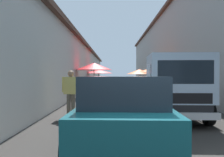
% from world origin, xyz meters
% --- Properties ---
extents(ground, '(90.00, 90.00, 0.00)m').
position_xyz_m(ground, '(13.50, 0.00, 0.00)').
color(ground, '#33302D').
extents(building_left_whitewash, '(49.80, 7.50, 4.22)m').
position_xyz_m(building_left_whitewash, '(15.75, 6.85, 2.12)').
color(building_left_whitewash, silver).
rests_on(building_left_whitewash, ground).
extents(building_right_concrete, '(49.80, 7.50, 7.07)m').
position_xyz_m(building_right_concrete, '(15.75, -6.85, 3.54)').
color(building_right_concrete, gray).
rests_on(building_right_concrete, ground).
extents(fruit_stall_near_left, '(2.81, 2.81, 2.12)m').
position_xyz_m(fruit_stall_near_left, '(19.50, 2.34, 1.67)').
color(fruit_stall_near_left, '#9E9EA3').
rests_on(fruit_stall_near_left, ground).
extents(fruit_stall_far_right, '(2.57, 2.57, 2.25)m').
position_xyz_m(fruit_stall_far_right, '(14.62, -2.28, 1.69)').
color(fruit_stall_far_right, '#9E9EA3').
rests_on(fruit_stall_far_right, ground).
extents(fruit_stall_near_right, '(2.40, 2.40, 2.38)m').
position_xyz_m(fruit_stall_near_right, '(12.50, 2.18, 1.83)').
color(fruit_stall_near_right, '#9E9EA3').
rests_on(fruit_stall_near_right, ground).
extents(fruit_stall_far_left, '(2.40, 2.40, 2.10)m').
position_xyz_m(fruit_stall_far_left, '(18.46, -1.48, 1.58)').
color(fruit_stall_far_left, '#9E9EA3').
rests_on(fruit_stall_far_left, ground).
extents(hatchback_car, '(3.96, 2.03, 1.45)m').
position_xyz_m(hatchback_car, '(2.01, 0.70, 0.74)').
color(hatchback_car, '#0F4C56').
rests_on(hatchback_car, ground).
extents(delivery_truck, '(4.99, 2.13, 2.08)m').
position_xyz_m(delivery_truck, '(4.68, -1.06, 1.04)').
color(delivery_truck, black).
rests_on(delivery_truck, ground).
extents(vendor_by_crates, '(0.28, 0.64, 1.64)m').
position_xyz_m(vendor_by_crates, '(5.29, 2.41, 0.94)').
color(vendor_by_crates, '#665B4C').
rests_on(vendor_by_crates, ground).
extents(parked_scooter, '(1.69, 0.38, 1.14)m').
position_xyz_m(parked_scooter, '(12.39, -2.14, 0.45)').
color(parked_scooter, black).
rests_on(parked_scooter, ground).
extents(plastic_stool, '(0.30, 0.30, 0.43)m').
position_xyz_m(plastic_stool, '(12.92, -2.23, 0.33)').
color(plastic_stool, '#1E8C3F').
rests_on(plastic_stool, ground).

